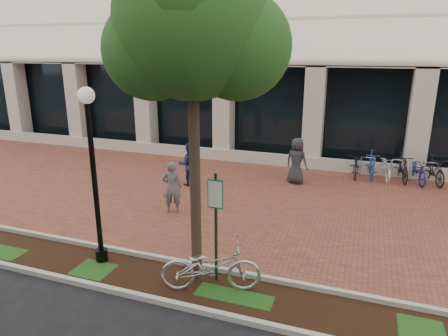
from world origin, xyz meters
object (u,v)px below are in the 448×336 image
(pedestrian_right, at_px, (297,161))
(lamppost, at_px, (93,168))
(locked_bicycle, at_px, (211,267))
(pedestrian_left, at_px, (172,187))
(bike_rack_cluster, at_px, (393,167))
(pedestrian_mid, at_px, (189,164))
(street_tree, at_px, (195,33))
(parking_sign, at_px, (216,214))

(pedestrian_right, bearing_deg, lamppost, 83.89)
(locked_bicycle, bearing_deg, pedestrian_left, 17.26)
(locked_bicycle, distance_m, bike_rack_cluster, 10.02)
(lamppost, relative_size, locked_bicycle, 1.97)
(pedestrian_left, bearing_deg, lamppost, 64.40)
(pedestrian_left, height_order, pedestrian_mid, pedestrian_left)
(locked_bicycle, xyz_separation_m, pedestrian_left, (-2.64, 3.48, 0.27))
(street_tree, height_order, bike_rack_cluster, street_tree)
(pedestrian_left, xyz_separation_m, bike_rack_cluster, (6.51, 5.76, -0.31))
(bike_rack_cluster, bearing_deg, pedestrian_right, -161.87)
(bike_rack_cluster, bearing_deg, street_tree, -122.79)
(pedestrian_right, xyz_separation_m, bike_rack_cluster, (3.44, 1.65, -0.36))
(parking_sign, bearing_deg, bike_rack_cluster, 67.33)
(street_tree, xyz_separation_m, pedestrian_right, (0.80, 7.33, -4.24))
(pedestrian_left, distance_m, pedestrian_right, 5.13)
(pedestrian_left, distance_m, pedestrian_mid, 2.62)
(parking_sign, height_order, locked_bicycle, parking_sign)
(locked_bicycle, relative_size, pedestrian_right, 1.19)
(lamppost, height_order, street_tree, street_tree)
(locked_bicycle, xyz_separation_m, pedestrian_right, (0.43, 7.59, 0.32))
(street_tree, bearing_deg, lamppost, -179.31)
(pedestrian_left, xyz_separation_m, pedestrian_mid, (-0.60, 2.55, -0.01))
(pedestrian_right, bearing_deg, pedestrian_left, 71.29)
(locked_bicycle, bearing_deg, lamppost, 65.47)
(locked_bicycle, xyz_separation_m, bike_rack_cluster, (3.87, 9.24, -0.04))
(locked_bicycle, relative_size, pedestrian_mid, 1.29)
(lamppost, relative_size, bike_rack_cluster, 1.14)
(pedestrian_mid, height_order, bike_rack_cluster, pedestrian_mid)
(pedestrian_mid, height_order, pedestrian_right, pedestrian_right)
(lamppost, bearing_deg, bike_rack_cluster, 53.20)
(street_tree, xyz_separation_m, bike_rack_cluster, (4.24, 8.98, -4.61))
(pedestrian_right, bearing_deg, street_tree, 101.80)
(locked_bicycle, relative_size, pedestrian_left, 1.27)
(street_tree, distance_m, pedestrian_right, 8.51)
(lamppost, bearing_deg, pedestrian_left, 85.96)
(parking_sign, bearing_deg, lamppost, -176.14)
(locked_bicycle, distance_m, pedestrian_left, 4.37)
(street_tree, xyz_separation_m, pedestrian_mid, (-2.87, 5.76, -4.31))
(pedestrian_right, bearing_deg, parking_sign, 104.43)
(street_tree, relative_size, pedestrian_left, 4.15)
(bike_rack_cluster, bearing_deg, parking_sign, -121.22)
(parking_sign, xyz_separation_m, bike_rack_cluster, (3.90, 8.87, -1.05))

